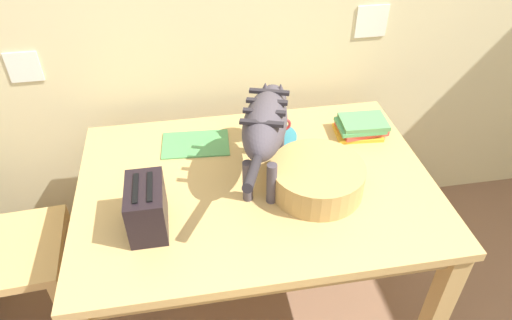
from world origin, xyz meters
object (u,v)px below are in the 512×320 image
at_px(dining_table, 256,198).
at_px(wicker_basket, 317,178).
at_px(coffee_mug, 273,126).
at_px(book_stack, 361,127).
at_px(cat, 266,123).
at_px(toaster, 147,207).
at_px(magazine, 196,144).
at_px(saucer_bowl, 272,138).

relative_size(dining_table, wicker_basket, 3.91).
distance_m(coffee_mug, book_stack, 0.38).
xyz_separation_m(book_stack, wicker_basket, (-0.28, -0.31, 0.02)).
bearing_deg(cat, toaster, -135.79).
height_order(magazine, toaster, toaster).
height_order(dining_table, cat, cat).
distance_m(saucer_bowl, book_stack, 0.38).
xyz_separation_m(saucer_bowl, magazine, (-0.32, 0.02, -0.01)).
relative_size(magazine, toaster, 1.37).
bearing_deg(magazine, toaster, -108.76).
bearing_deg(cat, dining_table, -115.57).
xyz_separation_m(magazine, book_stack, (0.70, -0.04, 0.03)).
bearing_deg(dining_table, wicker_basket, -22.02).
bearing_deg(coffee_mug, cat, -109.14).
xyz_separation_m(coffee_mug, toaster, (-0.50, -0.41, 0.02)).
bearing_deg(magazine, wicker_basket, -36.52).
height_order(dining_table, toaster, toaster).
distance_m(cat, coffee_mug, 0.26).
xyz_separation_m(cat, book_stack, (0.45, 0.18, -0.19)).
bearing_deg(toaster, dining_table, 23.17).
bearing_deg(coffee_mug, book_stack, -2.36).
height_order(cat, saucer_bowl, cat).
distance_m(cat, magazine, 0.40).
bearing_deg(saucer_bowl, magazine, 175.62).
bearing_deg(book_stack, coffee_mug, 177.64).
distance_m(coffee_mug, wicker_basket, 0.34).
distance_m(cat, toaster, 0.50).
height_order(saucer_bowl, book_stack, book_stack).
bearing_deg(dining_table, magazine, 127.59).
bearing_deg(dining_table, book_stack, 25.12).
relative_size(cat, wicker_basket, 1.93).
relative_size(saucer_bowl, wicker_basket, 0.62).
bearing_deg(saucer_bowl, wicker_basket, -73.13).
xyz_separation_m(dining_table, coffee_mug, (0.11, 0.24, 0.15)).
bearing_deg(coffee_mug, toaster, -140.63).
bearing_deg(dining_table, cat, 46.34).
distance_m(saucer_bowl, toaster, 0.65).
xyz_separation_m(dining_table, magazine, (-0.21, 0.27, 0.09)).
height_order(coffee_mug, wicker_basket, coffee_mug).
relative_size(magazine, wicker_basket, 0.81).
bearing_deg(dining_table, coffee_mug, 65.31).
relative_size(dining_table, cat, 2.03).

